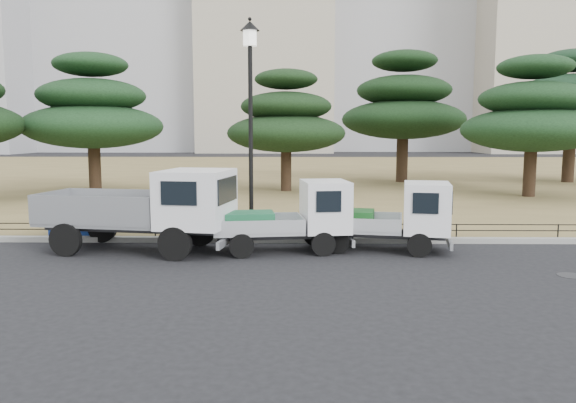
{
  "coord_description": "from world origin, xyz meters",
  "views": [
    {
      "loc": [
        0.26,
        -13.77,
        3.23
      ],
      "look_at": [
        0.0,
        2.0,
        1.3
      ],
      "focal_mm": 35.0,
      "sensor_mm": 36.0,
      "label": 1
    }
  ],
  "objects_px": {
    "truck_large": "(148,206)",
    "truck_kei_front": "(293,217)",
    "street_lamp": "(250,93)",
    "truck_kei_rear": "(393,217)",
    "tarp_pile": "(76,222)"
  },
  "relations": [
    {
      "from": "tarp_pile",
      "to": "truck_large",
      "type": "bearing_deg",
      "value": -34.89
    },
    {
      "from": "truck_kei_front",
      "to": "tarp_pile",
      "type": "relative_size",
      "value": 2.74
    },
    {
      "from": "truck_kei_front",
      "to": "street_lamp",
      "type": "height_order",
      "value": "street_lamp"
    },
    {
      "from": "truck_large",
      "to": "street_lamp",
      "type": "distance_m",
      "value": 4.44
    },
    {
      "from": "street_lamp",
      "to": "truck_kei_front",
      "type": "bearing_deg",
      "value": -50.15
    },
    {
      "from": "street_lamp",
      "to": "tarp_pile",
      "type": "xyz_separation_m",
      "value": [
        -5.45,
        0.32,
        -3.9
      ]
    },
    {
      "from": "truck_kei_rear",
      "to": "truck_large",
      "type": "bearing_deg",
      "value": -167.49
    },
    {
      "from": "truck_kei_front",
      "to": "truck_kei_rear",
      "type": "distance_m",
      "value": 2.75
    },
    {
      "from": "truck_kei_front",
      "to": "street_lamp",
      "type": "xyz_separation_m",
      "value": [
        -1.26,
        1.51,
        3.44
      ]
    },
    {
      "from": "truck_large",
      "to": "truck_kei_rear",
      "type": "bearing_deg",
      "value": 11.13
    },
    {
      "from": "truck_kei_front",
      "to": "truck_large",
      "type": "bearing_deg",
      "value": 173.43
    },
    {
      "from": "truck_large",
      "to": "truck_kei_front",
      "type": "xyz_separation_m",
      "value": [
        3.94,
        0.1,
        -0.29
      ]
    },
    {
      "from": "truck_kei_rear",
      "to": "tarp_pile",
      "type": "bearing_deg",
      "value": -179.66
    },
    {
      "from": "truck_kei_rear",
      "to": "tarp_pile",
      "type": "distance_m",
      "value": 9.61
    },
    {
      "from": "truck_kei_rear",
      "to": "tarp_pile",
      "type": "relative_size",
      "value": 2.75
    }
  ]
}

